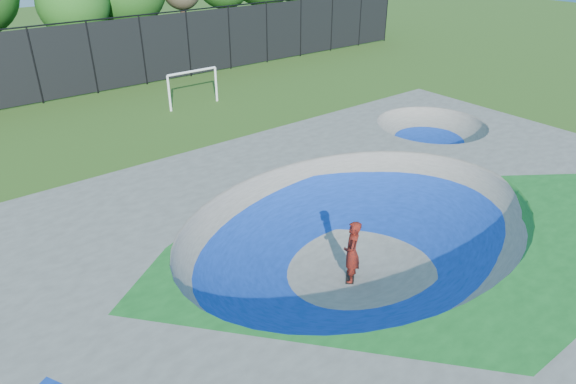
% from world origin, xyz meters
% --- Properties ---
extents(ground, '(120.00, 120.00, 0.00)m').
position_xyz_m(ground, '(0.00, 0.00, 0.00)').
color(ground, '#315618').
rests_on(ground, ground).
extents(skate_deck, '(22.00, 14.00, 1.50)m').
position_xyz_m(skate_deck, '(0.00, 0.00, 0.75)').
color(skate_deck, gray).
rests_on(skate_deck, ground).
extents(skater, '(0.79, 0.78, 1.84)m').
position_xyz_m(skater, '(-0.83, -0.48, 0.92)').
color(skater, red).
rests_on(skater, ground).
extents(skateboard, '(0.72, 0.69, 0.05)m').
position_xyz_m(skateboard, '(-0.83, -0.48, 0.03)').
color(skateboard, black).
rests_on(skateboard, ground).
extents(soccer_goal, '(2.89, 0.12, 1.91)m').
position_xyz_m(soccer_goal, '(3.24, 15.53, 1.32)').
color(soccer_goal, white).
rests_on(soccer_goal, ground).
extents(fence, '(48.09, 0.09, 4.04)m').
position_xyz_m(fence, '(0.00, 21.00, 2.10)').
color(fence, black).
rests_on(fence, ground).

